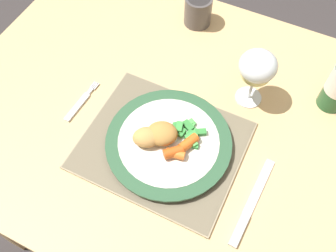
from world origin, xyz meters
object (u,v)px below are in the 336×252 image
object	(u,v)px
table_knife	(249,209)
drinking_cup	(198,10)
dining_table	(187,140)
dinner_plate	(169,142)
fork	(80,104)
wine_glass	(258,68)

from	to	relation	value
table_knife	drinking_cup	xyz separation A→B (m)	(-0.31, 0.45, 0.04)
dining_table	dinner_plate	xyz separation A→B (m)	(-0.01, -0.09, 0.12)
fork	drinking_cup	bearing A→B (deg)	69.76
dinner_plate	table_knife	world-z (taller)	dinner_plate
dining_table	wine_glass	xyz separation A→B (m)	(0.11, 0.12, 0.22)
wine_glass	dining_table	bearing A→B (deg)	-132.28
dining_table	dinner_plate	distance (m)	0.15
dining_table	drinking_cup	bearing A→B (deg)	110.06
dining_table	table_knife	size ratio (longest dim) A/B	5.42
dining_table	fork	bearing A→B (deg)	-162.47
table_knife	dining_table	bearing A→B (deg)	143.87
fork	dining_table	bearing A→B (deg)	17.53
dinner_plate	fork	bearing A→B (deg)	178.01
dinner_plate	fork	world-z (taller)	dinner_plate
fork	wine_glass	distance (m)	0.42
dining_table	table_knife	distance (m)	0.27
wine_glass	fork	bearing A→B (deg)	-151.21
wine_glass	drinking_cup	bearing A→B (deg)	139.57
table_knife	dinner_plate	bearing A→B (deg)	164.16
dinner_plate	fork	xyz separation A→B (m)	(-0.24, 0.01, -0.01)
fork	wine_glass	world-z (taller)	wine_glass
table_knife	drinking_cup	bearing A→B (deg)	124.80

